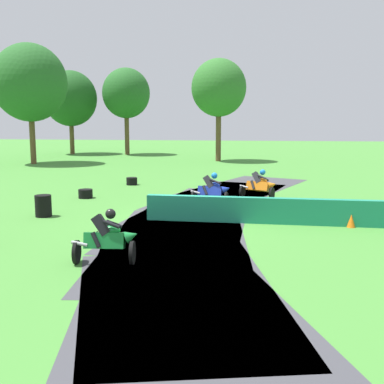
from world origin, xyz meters
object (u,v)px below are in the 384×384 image
at_px(motorcycle_trailing_green, 108,238).
at_px(tire_stack_mid_a, 86,194).
at_px(motorcycle_chase_blue, 212,190).
at_px(motorcycle_lead_orange, 259,185).
at_px(tire_stack_mid_b, 43,206).
at_px(traffic_cone, 351,221).
at_px(tire_stack_near, 132,181).

height_order(motorcycle_trailing_green, tire_stack_mid_a, motorcycle_trailing_green).
xyz_separation_m(motorcycle_chase_blue, tire_stack_mid_a, (-5.85, 1.00, -0.44)).
bearing_deg(tire_stack_mid_a, motorcycle_chase_blue, -9.71).
bearing_deg(motorcycle_lead_orange, tire_stack_mid_b, -148.44).
distance_m(tire_stack_mid_a, traffic_cone, 11.73).
relative_size(motorcycle_trailing_green, traffic_cone, 3.82).
xyz_separation_m(motorcycle_lead_orange, tire_stack_mid_a, (-7.85, -0.76, -0.43)).
bearing_deg(tire_stack_mid_b, tire_stack_mid_a, 88.09).
xyz_separation_m(motorcycle_chase_blue, tire_stack_mid_b, (-5.99, -3.14, -0.24)).
distance_m(tire_stack_near, traffic_cone, 13.30).
bearing_deg(motorcycle_lead_orange, tire_stack_near, 151.51).
distance_m(motorcycle_lead_orange, motorcycle_trailing_green, 10.89).
distance_m(motorcycle_lead_orange, tire_stack_mid_a, 7.90).
bearing_deg(motorcycle_trailing_green, motorcycle_chase_blue, 77.06).
distance_m(motorcycle_trailing_green, traffic_cone, 8.42).
bearing_deg(tire_stack_near, traffic_cone, -42.73).
relative_size(motorcycle_lead_orange, motorcycle_chase_blue, 1.02).
height_order(tire_stack_near, traffic_cone, traffic_cone).
height_order(motorcycle_lead_orange, tire_stack_mid_b, motorcycle_lead_orange).
height_order(motorcycle_chase_blue, traffic_cone, motorcycle_chase_blue).
bearing_deg(tire_stack_mid_a, motorcycle_lead_orange, 5.53).
bearing_deg(tire_stack_mid_a, tire_stack_near, 77.02).
relative_size(motorcycle_lead_orange, motorcycle_trailing_green, 1.04).
xyz_separation_m(motorcycle_trailing_green, traffic_cone, (6.88, 4.83, -0.43)).
relative_size(motorcycle_chase_blue, tire_stack_mid_b, 2.14).
xyz_separation_m(motorcycle_chase_blue, tire_stack_near, (-4.82, 5.46, -0.44)).
bearing_deg(tire_stack_near, motorcycle_trailing_green, -78.20).
relative_size(motorcycle_trailing_green, tire_stack_near, 2.87).
xyz_separation_m(motorcycle_lead_orange, tire_stack_near, (-6.82, 3.70, -0.43)).
bearing_deg(traffic_cone, tire_stack_mid_b, 177.79).
height_order(motorcycle_chase_blue, tire_stack_mid_b, motorcycle_chase_blue).
bearing_deg(motorcycle_lead_orange, motorcycle_trailing_green, -111.13).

